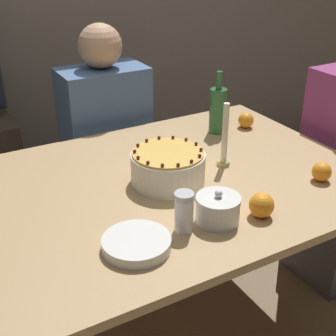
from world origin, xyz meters
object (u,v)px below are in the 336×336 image
(cake, at_px, (168,167))
(candle, at_px, (224,141))
(sugar_bowl, at_px, (218,209))
(sugar_shaker, at_px, (184,212))
(person_man_blue_shirt, at_px, (108,160))
(bottle, at_px, (218,110))

(cake, xyz_separation_m, candle, (0.24, 0.02, 0.04))
(sugar_bowl, distance_m, sugar_shaker, 0.12)
(sugar_shaker, distance_m, person_man_blue_shirt, 1.06)
(bottle, bearing_deg, candle, -120.76)
(cake, bearing_deg, bottle, 35.31)
(sugar_bowl, bearing_deg, bottle, 55.37)
(cake, distance_m, bottle, 0.50)
(candle, bearing_deg, bottle, 59.24)
(bottle, distance_m, person_man_blue_shirt, 0.65)
(sugar_shaker, xyz_separation_m, person_man_blue_shirt, (0.17, 1.00, -0.30))
(cake, bearing_deg, sugar_bowl, -88.24)
(sugar_bowl, xyz_separation_m, sugar_shaker, (-0.11, 0.01, 0.02))
(sugar_bowl, distance_m, candle, 0.39)
(sugar_bowl, xyz_separation_m, person_man_blue_shirt, (0.05, 1.01, -0.28))
(bottle, xyz_separation_m, person_man_blue_shirt, (-0.35, 0.43, -0.34))
(sugar_bowl, xyz_separation_m, bottle, (0.40, 0.58, 0.06))
(sugar_shaker, relative_size, candle, 0.52)
(cake, height_order, bottle, bottle)
(cake, xyz_separation_m, bottle, (0.41, 0.29, 0.05))
(sugar_bowl, bearing_deg, sugar_shaker, 175.99)
(sugar_bowl, bearing_deg, candle, 52.17)
(cake, bearing_deg, candle, 3.57)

